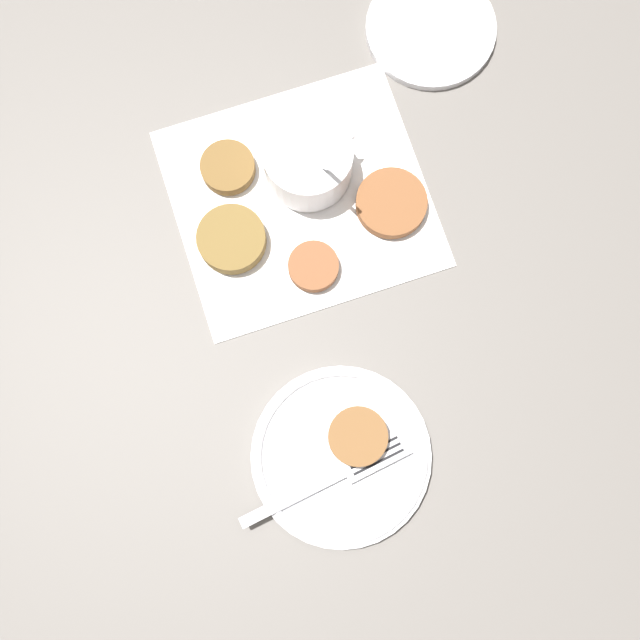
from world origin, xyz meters
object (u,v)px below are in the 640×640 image
Objects in this scene: fork at (343,472)px; extra_saucer at (431,29)px; fritter_on_plate at (358,437)px; sauce_bowl at (307,159)px; serving_plate at (341,456)px.

extra_saucer is at bearing 55.38° from fork.
fork is (-0.03, -0.03, -0.01)m from fritter_on_plate.
sauce_bowl is 0.33m from serving_plate.
fritter_on_plate is 0.49m from extra_saucer.
serving_plate reaches higher than extra_saucer.
fork is at bearing -107.38° from serving_plate.
fritter_on_plate is at bearing -102.93° from sauce_bowl.
fork reaches higher than extra_saucer.
serving_plate is 0.99× the size of fork.
extra_saucer is (0.30, 0.42, -0.01)m from serving_plate.
fritter_on_plate is (0.02, 0.01, 0.02)m from serving_plate.
fritter_on_plate is at bearing 44.35° from fork.
fork is at bearing -106.48° from sauce_bowl.
sauce_bowl is 0.57× the size of fork.
serving_plate is 1.23× the size of extra_saucer.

